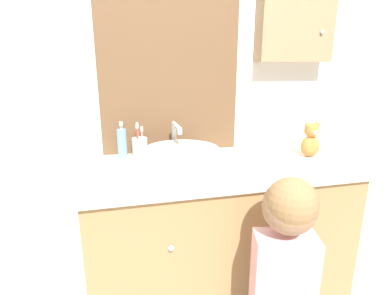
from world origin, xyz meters
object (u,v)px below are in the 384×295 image
at_px(sink_basin, 182,157).
at_px(teddy_bear, 311,140).
at_px(toothbrush_holder, 140,147).
at_px(child_figure, 284,269).
at_px(soap_dispenser, 122,144).

relative_size(sink_basin, teddy_bear, 2.21).
distance_m(sink_basin, toothbrush_holder, 0.27).
distance_m(sink_basin, child_figure, 0.62).
height_order(soap_dispenser, child_figure, soap_dispenser).
relative_size(toothbrush_holder, soap_dispenser, 0.92).
xyz_separation_m(sink_basin, child_figure, (0.29, -0.45, -0.32)).
relative_size(soap_dispenser, child_figure, 0.20).
height_order(sink_basin, soap_dispenser, soap_dispenser).
bearing_deg(teddy_bear, child_figure, -129.94).
relative_size(child_figure, teddy_bear, 5.25).
xyz_separation_m(soap_dispenser, teddy_bear, (0.93, -0.18, 0.01)).
height_order(sink_basin, child_figure, sink_basin).
height_order(toothbrush_holder, teddy_bear, teddy_bear).
bearing_deg(toothbrush_holder, sink_basin, -49.11).
relative_size(sink_basin, soap_dispenser, 2.08).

